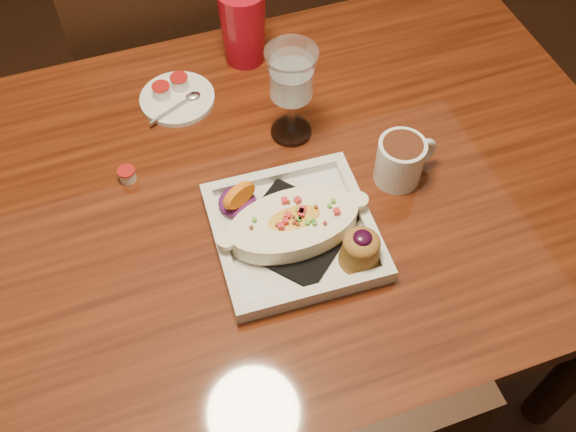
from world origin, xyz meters
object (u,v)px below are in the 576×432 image
object	(u,v)px
chair_far	(165,73)
plate	(300,229)
coffee_mug	(401,159)
saucer	(176,97)
goblet	(291,79)
red_tumbler	(243,26)
table	(229,230)

from	to	relation	value
chair_far	plate	xyz separation A→B (m)	(0.10, -0.75, 0.27)
plate	coffee_mug	size ratio (longest dim) A/B	2.32
chair_far	saucer	bearing A→B (deg)	86.35
chair_far	goblet	world-z (taller)	goblet
goblet	red_tumbler	bearing A→B (deg)	94.83
table	coffee_mug	xyz separation A→B (m)	(0.31, -0.05, 0.14)
saucer	coffee_mug	bearing A→B (deg)	-44.13
coffee_mug	saucer	size ratio (longest dim) A/B	0.80
chair_far	goblet	size ratio (longest dim) A/B	4.78
plate	goblet	bearing A→B (deg)	76.39
table	coffee_mug	bearing A→B (deg)	-10.04
goblet	saucer	xyz separation A→B (m)	(-0.19, 0.16, -0.12)
table	goblet	distance (m)	0.30
chair_far	table	bearing A→B (deg)	90.00
saucer	red_tumbler	size ratio (longest dim) A/B	0.92
saucer	plate	bearing A→B (deg)	-73.12
goblet	saucer	bearing A→B (deg)	139.90
table	chair_far	world-z (taller)	chair_far
chair_far	saucer	size ratio (longest dim) A/B	6.30
coffee_mug	goblet	bearing A→B (deg)	124.01
goblet	red_tumbler	world-z (taller)	goblet
goblet	chair_far	bearing A→B (deg)	107.44
chair_far	red_tumbler	size ratio (longest dim) A/B	5.79
table	plate	xyz separation A→B (m)	(0.10, -0.12, 0.13)
table	coffee_mug	size ratio (longest dim) A/B	12.69
chair_far	saucer	world-z (taller)	chair_far
plate	goblet	xyz separation A→B (m)	(0.07, 0.23, 0.11)
chair_far	plate	size ratio (longest dim) A/B	3.39
goblet	red_tumbler	xyz separation A→B (m)	(-0.02, 0.23, -0.05)
table	goblet	bearing A→B (deg)	34.15
coffee_mug	table	bearing A→B (deg)	162.54
chair_far	coffee_mug	size ratio (longest dim) A/B	7.87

